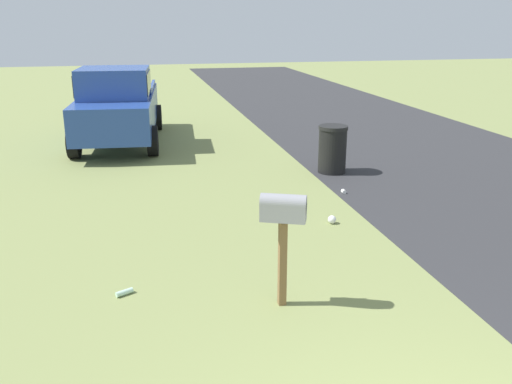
{
  "coord_description": "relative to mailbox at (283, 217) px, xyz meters",
  "views": [
    {
      "loc": [
        -2.31,
        2.12,
        3.31
      ],
      "look_at": [
        4.79,
        0.55,
        0.99
      ],
      "focal_mm": 38.2,
      "sensor_mm": 36.0,
      "label": 1
    }
  ],
  "objects": [
    {
      "name": "litter_cup_midfield_b",
      "position": [
        3.96,
        -2.33,
        -1.09
      ],
      "size": [
        0.1,
        0.08,
        0.08
      ],
      "primitive_type": "cylinder",
      "rotation": [
        0.0,
        1.57,
        3.16
      ],
      "color": "white",
      "rests_on": "ground"
    },
    {
      "name": "mailbox",
      "position": [
        0.0,
        0.0,
        0.0
      ],
      "size": [
        0.38,
        0.56,
        1.4
      ],
      "rotation": [
        0.0,
        0.0,
        -0.39
      ],
      "color": "brown",
      "rests_on": "ground"
    },
    {
      "name": "litter_bag_by_mailbox",
      "position": [
        2.44,
        -1.53,
        -1.06
      ],
      "size": [
        0.14,
        0.14,
        0.14
      ],
      "primitive_type": "sphere",
      "color": "silver",
      "rests_on": "ground"
    },
    {
      "name": "litter_bottle_far_scatter",
      "position": [
        0.64,
        1.87,
        -1.09
      ],
      "size": [
        0.16,
        0.23,
        0.07
      ],
      "primitive_type": "cylinder",
      "rotation": [
        0.0,
        1.57,
        5.18
      ],
      "color": "#B2D8BF",
      "rests_on": "ground"
    },
    {
      "name": "trash_bin",
      "position": [
        5.49,
        -2.64,
        -0.6
      ],
      "size": [
        0.65,
        0.65,
        1.06
      ],
      "color": "black",
      "rests_on": "ground"
    },
    {
      "name": "pickup_truck",
      "position": [
        9.56,
        2.05,
        -0.02
      ],
      "size": [
        5.37,
        2.49,
        2.09
      ],
      "rotation": [
        0.0,
        0.0,
        3.06
      ],
      "color": "#284793",
      "rests_on": "ground"
    }
  ]
}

